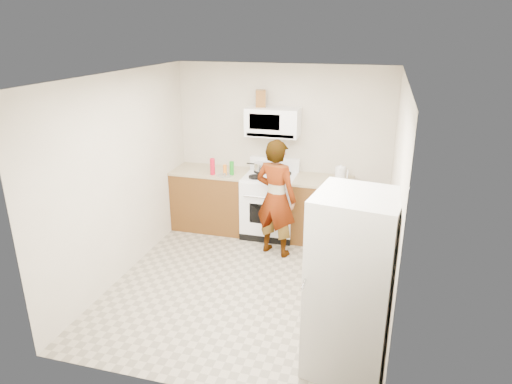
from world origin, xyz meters
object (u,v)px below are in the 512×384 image
(kettle, at_px, (340,173))
(person, at_px, (276,198))
(saucepan, at_px, (261,167))
(fridge, at_px, (352,285))
(microwave, at_px, (273,122))
(gas_range, at_px, (270,204))

(kettle, bearing_deg, person, -162.59)
(saucepan, bearing_deg, fridge, -60.54)
(microwave, xyz_separation_m, saucepan, (-0.18, 0.02, -0.69))
(person, xyz_separation_m, saucepan, (-0.40, 0.73, 0.20))
(microwave, bearing_deg, fridge, -63.27)
(gas_range, bearing_deg, fridge, -62.15)
(fridge, height_order, kettle, fridge)
(person, height_order, saucepan, person)
(gas_range, height_order, person, person)
(microwave, height_order, fridge, microwave)
(gas_range, distance_m, fridge, 2.97)
(gas_range, distance_m, saucepan, 0.57)
(fridge, distance_m, kettle, 2.73)
(gas_range, distance_m, person, 0.70)
(gas_range, height_order, kettle, gas_range)
(kettle, xyz_separation_m, saucepan, (-1.18, 0.06, -0.02))
(fridge, relative_size, kettle, 9.44)
(person, relative_size, saucepan, 7.92)
(fridge, bearing_deg, kettle, 106.91)
(microwave, xyz_separation_m, kettle, (1.00, -0.04, -0.67))
(person, relative_size, fridge, 0.96)
(gas_range, height_order, microwave, microwave)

